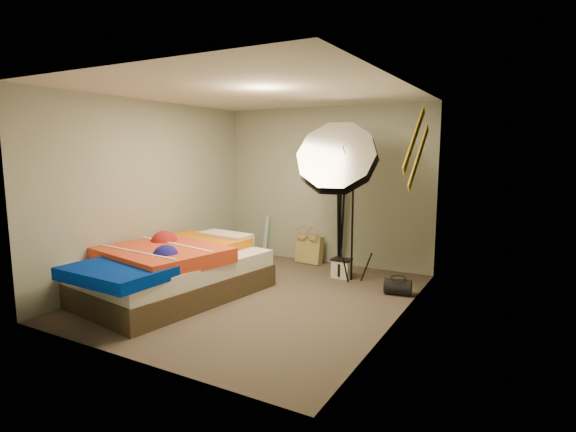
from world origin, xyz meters
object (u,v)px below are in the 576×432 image
Objects in this scene: wrapping_roll at (266,236)px; photo_umbrella at (338,161)px; duffel_bag at (398,287)px; camera_case at (342,269)px; bed at (171,270)px; tote_bag at (309,249)px; camera_tripod at (340,216)px.

photo_umbrella reaches higher than wrapping_roll.
wrapping_roll is 2.07× the size of duffel_bag.
camera_case is 0.10× the size of bed.
duffel_bag is 0.14× the size of photo_umbrella.
camera_case is 0.77× the size of duffel_bag.
camera_case is 0.11× the size of photo_umbrella.
camera_case is at bearing 90.56° from photo_umbrella.
camera_case is at bearing -28.13° from tote_bag.
photo_umbrella is (1.58, 1.56, 1.34)m from bed.
photo_umbrella is at bearing 162.20° from duffel_bag.
camera_case is 2.38m from bed.
bed reaches higher than tote_bag.
camera_tripod is (1.29, 2.37, 0.47)m from bed.
duffel_bag is (0.92, -0.37, -0.03)m from camera_case.
photo_umbrella is at bearing -88.14° from camera_case.
photo_umbrella is (0.00, -0.21, 1.55)m from camera_case.
photo_umbrella reaches higher than duffel_bag.
camera_case is at bearing 48.38° from bed.
wrapping_roll is 1.46m from camera_tripod.
tote_bag is 0.32× the size of camera_tripod.
duffel_bag is 1.69m from camera_tripod.
bed is at bearing -118.67° from camera_tripod.
tote_bag is 1.94m from duffel_bag.
camera_tripod is at bearing 109.35° from photo_umbrella.
duffel_bag is 0.13× the size of bed.
bed is (-0.79, -2.31, 0.11)m from tote_bag.
tote_bag is 0.96m from camera_case.
bed is 2.74m from camera_tripod.
duffel_bag is (1.71, -0.91, -0.12)m from tote_bag.
tote_bag is 2.45m from bed.
tote_bag is 1.81m from photo_umbrella.
tote_bag is at bearing -5.22° from wrapping_roll.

